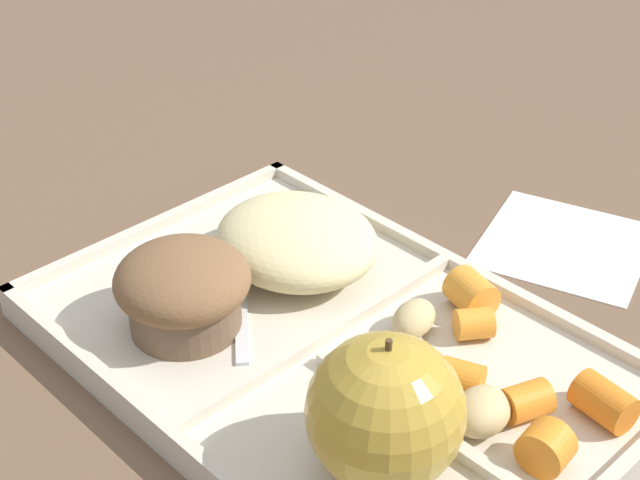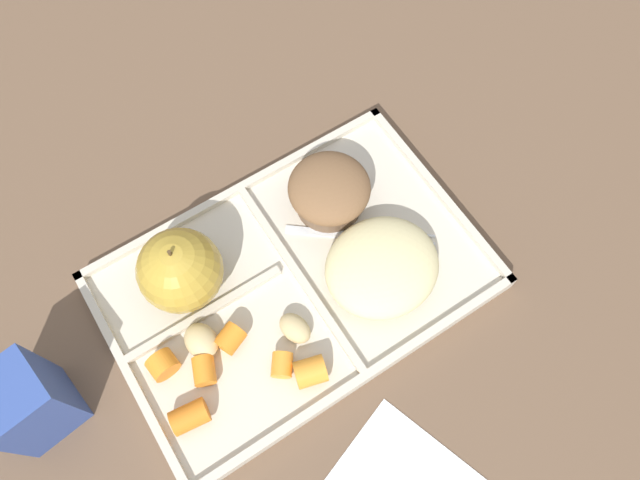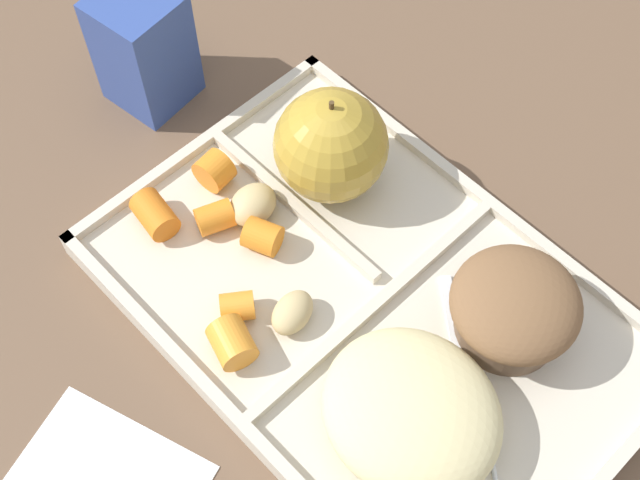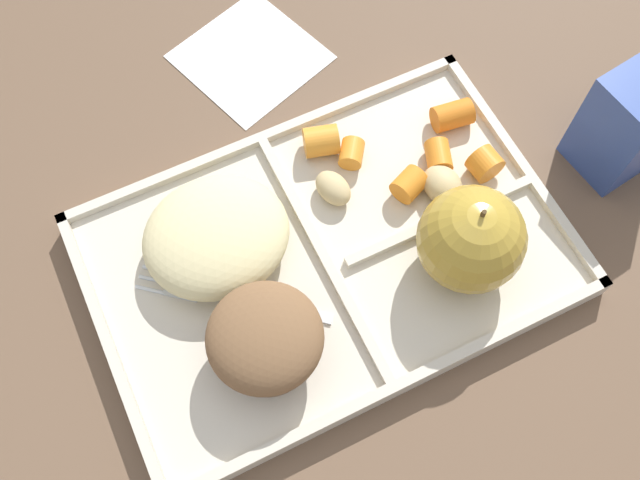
{
  "view_description": "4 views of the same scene",
  "coord_description": "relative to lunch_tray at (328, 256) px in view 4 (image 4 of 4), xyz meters",
  "views": [
    {
      "loc": [
        -0.33,
        0.33,
        0.4
      ],
      "look_at": [
        0.03,
        -0.02,
        0.07
      ],
      "focal_mm": 53.47,
      "sensor_mm": 36.0,
      "label": 1
    },
    {
      "loc": [
        -0.09,
        -0.19,
        0.6
      ],
      "look_at": [
        0.04,
        0.01,
        0.06
      ],
      "focal_mm": 33.63,
      "sensor_mm": 36.0,
      "label": 2
    },
    {
      "loc": [
        0.17,
        -0.21,
        0.55
      ],
      "look_at": [
        -0.04,
        -0.01,
        0.08
      ],
      "focal_mm": 47.86,
      "sensor_mm": 36.0,
      "label": 3
    },
    {
      "loc": [
        0.1,
        0.2,
        0.54
      ],
      "look_at": [
        0.01,
        0.01,
        0.07
      ],
      "focal_mm": 39.38,
      "sensor_mm": 36.0,
      "label": 4
    }
  ],
  "objects": [
    {
      "name": "meatball_back",
      "position": [
        0.07,
        -0.05,
        0.02
      ],
      "size": [
        0.04,
        0.04,
        0.04
      ],
      "primitive_type": "sphere",
      "color": "#755B4C",
      "rests_on": "lunch_tray"
    },
    {
      "name": "carrot_slice_large",
      "position": [
        -0.15,
        -0.01,
        0.02
      ],
      "size": [
        0.03,
        0.02,
        0.03
      ],
      "primitive_type": "cylinder",
      "rotation": [
        0.0,
        1.57,
        1.69
      ],
      "color": "orange",
      "rests_on": "lunch_tray"
    },
    {
      "name": "milk_carton",
      "position": [
        -0.27,
        0.02,
        0.04
      ],
      "size": [
        0.07,
        0.07,
        0.1
      ],
      "primitive_type": "cube",
      "rotation": [
        0.0,
        0.0,
        0.13
      ],
      "color": "#334C99",
      "rests_on": "ground"
    },
    {
      "name": "potato_chunk_browned",
      "position": [
        -0.03,
        -0.05,
        0.02
      ],
      "size": [
        0.03,
        0.04,
        0.02
      ],
      "primitive_type": "ellipsoid",
      "rotation": [
        0.0,
        0.0,
        3.38
      ],
      "color": "tan",
      "rests_on": "lunch_tray"
    },
    {
      "name": "green_apple",
      "position": [
        -0.09,
        0.05,
        0.05
      ],
      "size": [
        0.08,
        0.08,
        0.09
      ],
      "color": "#B79333",
      "rests_on": "lunch_tray"
    },
    {
      "name": "carrot_slice_small",
      "position": [
        -0.06,
        -0.07,
        0.02
      ],
      "size": [
        0.03,
        0.03,
        0.02
      ],
      "primitive_type": "cylinder",
      "rotation": [
        0.0,
        1.57,
        4.09
      ],
      "color": "orange",
      "rests_on": "lunch_tray"
    },
    {
      "name": "meatball_front",
      "position": [
        0.1,
        -0.06,
        0.03
      ],
      "size": [
        0.04,
        0.04,
        0.04
      ],
      "primitive_type": "sphere",
      "color": "#755B4C",
      "rests_on": "lunch_tray"
    },
    {
      "name": "lunch_tray",
      "position": [
        0.0,
        0.0,
        0.0
      ],
      "size": [
        0.38,
        0.25,
        0.02
      ],
      "color": "beige",
      "rests_on": "ground"
    },
    {
      "name": "paper_napkin",
      "position": [
        -0.03,
        -0.22,
        -0.01
      ],
      "size": [
        0.15,
        0.15,
        0.0
      ],
      "primitive_type": "cube",
      "rotation": [
        0.0,
        0.0,
        0.33
      ],
      "color": "white",
      "rests_on": "ground"
    },
    {
      "name": "carrot_slice_diagonal",
      "position": [
        -0.15,
        -0.07,
        0.02
      ],
      "size": [
        0.04,
        0.03,
        0.02
      ],
      "primitive_type": "cylinder",
      "rotation": [
        0.0,
        1.57,
        6.15
      ],
      "color": "orange",
      "rests_on": "lunch_tray"
    },
    {
      "name": "plastic_fork",
      "position": [
        0.09,
        -0.0,
        0.01
      ],
      "size": [
        0.13,
        0.11,
        0.0
      ],
      "color": "silver",
      "rests_on": "lunch_tray"
    },
    {
      "name": "meatball_center",
      "position": [
        0.07,
        -0.06,
        0.02
      ],
      "size": [
        0.03,
        0.03,
        0.03
      ],
      "primitive_type": "sphere",
      "color": "brown",
      "rests_on": "lunch_tray"
    },
    {
      "name": "carrot_slice_center",
      "position": [
        -0.04,
        -0.09,
        0.02
      ],
      "size": [
        0.04,
        0.03,
        0.03
      ],
      "primitive_type": "cylinder",
      "rotation": [
        0.0,
        1.57,
        6.0
      ],
      "color": "orange",
      "rests_on": "lunch_tray"
    },
    {
      "name": "egg_noodle_pile",
      "position": [
        0.08,
        -0.04,
        0.03
      ],
      "size": [
        0.12,
        0.11,
        0.04
      ],
      "primitive_type": "ellipsoid",
      "color": "beige",
      "rests_on": "lunch_tray"
    },
    {
      "name": "carrot_slice_near_corner",
      "position": [
        -0.12,
        -0.04,
        0.02
      ],
      "size": [
        0.03,
        0.03,
        0.02
      ],
      "primitive_type": "cylinder",
      "rotation": [
        0.0,
        1.57,
        4.35
      ],
      "color": "orange",
      "rests_on": "lunch_tray"
    },
    {
      "name": "carrot_slice_tilted",
      "position": [
        -0.09,
        -0.02,
        0.02
      ],
      "size": [
        0.03,
        0.03,
        0.02
      ],
      "primitive_type": "cylinder",
      "rotation": [
        0.0,
        1.57,
        0.39
      ],
      "color": "orange",
      "rests_on": "lunch_tray"
    },
    {
      "name": "potato_chunk_small",
      "position": [
        -0.11,
        -0.01,
        0.02
      ],
      "size": [
        0.03,
        0.04,
        0.02
      ],
      "primitive_type": "ellipsoid",
      "rotation": [
        0.0,
        0.0,
        1.69
      ],
      "color": "tan",
      "rests_on": "lunch_tray"
    },
    {
      "name": "meatball_side",
      "position": [
        0.07,
        -0.05,
        0.02
      ],
      "size": [
        0.03,
        0.03,
        0.03
      ],
      "primitive_type": "sphere",
      "color": "brown",
      "rests_on": "lunch_tray"
    },
    {
      "name": "bran_muffin",
      "position": [
        0.08,
        0.05,
        0.04
      ],
      "size": [
        0.09,
        0.09,
        0.06
      ],
      "color": "brown",
      "rests_on": "lunch_tray"
    },
    {
      "name": "ground",
      "position": [
        0.0,
        -0.0,
        -0.01
      ],
      "size": [
        6.0,
        6.0,
        0.0
      ],
      "primitive_type": "plane",
      "color": "brown"
    }
  ]
}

